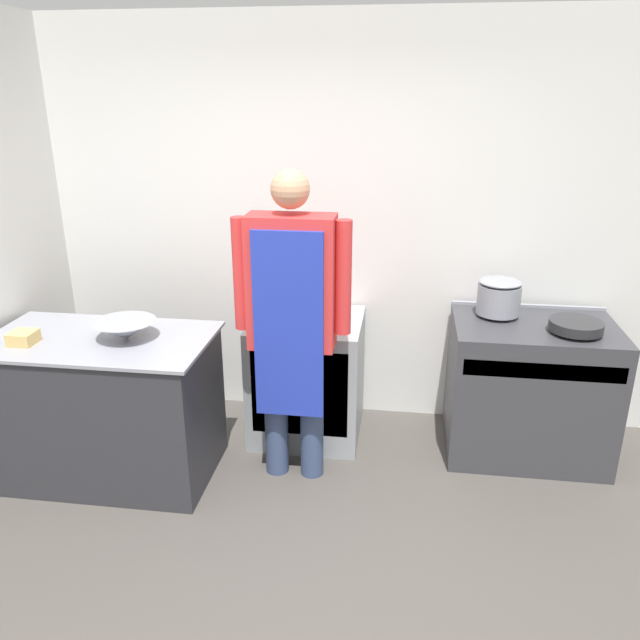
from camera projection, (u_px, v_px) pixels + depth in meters
name	position (u px, v px, depth m)	size (l,w,h in m)	color
ground_plane	(272.00, 602.00, 2.89)	(14.00, 14.00, 0.00)	#4C4742
wall_back	(327.00, 228.00, 4.21)	(8.00, 0.05, 2.70)	white
prep_counter	(107.00, 406.00, 3.74)	(1.30, 0.75, 0.89)	#2D2D33
stove	(528.00, 389.00, 3.97)	(0.99, 0.69, 0.90)	#38383D
fridge_unit	(307.00, 377.00, 4.19)	(0.72, 0.67, 0.82)	#93999E
person_cook	(292.00, 311.00, 3.50)	(0.67, 0.24, 1.84)	#38476B
mixing_bowl	(125.00, 330.00, 3.56)	(0.36, 0.36, 0.11)	gray
plastic_tub	(23.00, 338.00, 3.50)	(0.14, 0.14, 0.07)	#D8B266
stock_pot	(499.00, 296.00, 3.91)	(0.27, 0.27, 0.23)	gray
saute_pan	(576.00, 326.00, 3.66)	(0.31, 0.31, 0.06)	#262628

